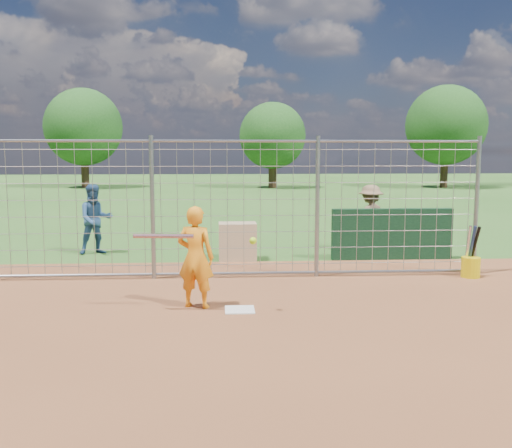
{
  "coord_description": "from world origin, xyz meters",
  "views": [
    {
      "loc": [
        -0.25,
        -8.32,
        2.32
      ],
      "look_at": [
        0.3,
        0.8,
        1.15
      ],
      "focal_mm": 40.0,
      "sensor_mm": 36.0,
      "label": 1
    }
  ],
  "objects": [
    {
      "name": "tree_line",
      "position": [
        3.13,
        28.13,
        3.71
      ],
      "size": [
        44.66,
        6.72,
        6.48
      ],
      "color": "#3F2B19",
      "rests_on": "ground"
    },
    {
      "name": "ground",
      "position": [
        0.0,
        0.0,
        0.0
      ],
      "size": [
        100.0,
        100.0,
        0.0
      ],
      "primitive_type": "plane",
      "color": "#2D591E",
      "rests_on": "ground"
    },
    {
      "name": "equipment_in_play",
      "position": [
        -0.77,
        -0.3,
        1.11
      ],
      "size": [
        1.75,
        0.24,
        0.15
      ],
      "color": "silver",
      "rests_on": "ground"
    },
    {
      "name": "home_plate",
      "position": [
        0.0,
        -0.2,
        0.01
      ],
      "size": [
        0.43,
        0.43,
        0.02
      ],
      "primitive_type": "cube",
      "color": "silver",
      "rests_on": "ground"
    },
    {
      "name": "dugout_wall",
      "position": [
        3.4,
        3.6,
        0.55
      ],
      "size": [
        2.6,
        0.2,
        1.1
      ],
      "primitive_type": "cube",
      "color": "#11381E",
      "rests_on": "ground"
    },
    {
      "name": "batter",
      "position": [
        -0.64,
        0.01,
        0.76
      ],
      "size": [
        0.64,
        0.51,
        1.53
      ],
      "primitive_type": "imported",
      "rotation": [
        0.0,
        0.0,
        2.84
      ],
      "color": "orange",
      "rests_on": "ground"
    },
    {
      "name": "backstop_fence",
      "position": [
        0.0,
        2.0,
        1.26
      ],
      "size": [
        9.08,
        0.08,
        2.6
      ],
      "color": "gray",
      "rests_on": "ground"
    },
    {
      "name": "bucket_with_bats",
      "position": [
        4.33,
        1.76,
        0.25
      ],
      "size": [
        0.34,
        0.39,
        0.97
      ],
      "color": "yellow",
      "rests_on": "ground"
    },
    {
      "name": "infield_dirt",
      "position": [
        0.0,
        -3.0,
        0.01
      ],
      "size": [
        18.0,
        18.0,
        0.0
      ],
      "primitive_type": "plane",
      "color": "brown",
      "rests_on": "ground"
    },
    {
      "name": "equipment_bin",
      "position": [
        0.08,
        3.74,
        0.4
      ],
      "size": [
        0.81,
        0.56,
        0.8
      ],
      "primitive_type": "cube",
      "rotation": [
        0.0,
        0.0,
        0.01
      ],
      "color": "tan",
      "rests_on": "ground"
    },
    {
      "name": "bystander_c",
      "position": [
        3.2,
        4.64,
        0.77
      ],
      "size": [
        1.14,
        0.9,
        1.55
      ],
      "primitive_type": "imported",
      "rotation": [
        0.0,
        0.0,
        3.52
      ],
      "color": "#806346",
      "rests_on": "ground"
    },
    {
      "name": "bystander_a",
      "position": [
        -3.11,
        4.66,
        0.79
      ],
      "size": [
        0.94,
        0.85,
        1.58
      ],
      "primitive_type": "imported",
      "rotation": [
        0.0,
        0.0,
        0.39
      ],
      "color": "navy",
      "rests_on": "ground"
    }
  ]
}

